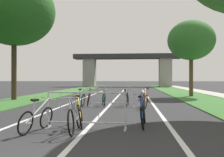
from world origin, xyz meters
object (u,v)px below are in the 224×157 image
at_px(bicycle_silver_5, 75,118).
at_px(bicycle_black_2, 127,99).
at_px(tree_right_pine_far, 191,40).
at_px(bicycle_white_3, 37,119).
at_px(bicycle_teal_4, 104,99).
at_px(bicycle_orange_8, 145,100).
at_px(bicycle_red_7, 89,98).
at_px(crowd_barrier_nearest, 86,110).
at_px(crowd_barrier_second, 112,96).
at_px(bicycle_yellow_1, 80,114).
at_px(tree_left_cypress_far, 14,11).
at_px(bicycle_blue_0, 143,114).
at_px(bicycle_green_6, 80,100).

bearing_deg(bicycle_silver_5, bicycle_black_2, -102.91).
distance_m(tree_right_pine_far, bicycle_white_3, 16.14).
distance_m(bicycle_teal_4, bicycle_orange_8, 2.30).
bearing_deg(bicycle_red_7, bicycle_white_3, 77.68).
distance_m(crowd_barrier_nearest, bicycle_red_7, 6.47).
bearing_deg(crowd_barrier_nearest, bicycle_black_2, 81.05).
bearing_deg(bicycle_black_2, crowd_barrier_second, -148.85).
xyz_separation_m(crowd_barrier_nearest, bicycle_yellow_1, (-0.26, 0.45, -0.16)).
bearing_deg(crowd_barrier_nearest, tree_left_cypress_far, 126.11).
distance_m(bicycle_blue_0, bicycle_yellow_1, 1.89).
distance_m(tree_left_cypress_far, bicycle_teal_4, 8.87).
bearing_deg(bicycle_white_3, bicycle_orange_8, 74.28).
bearing_deg(bicycle_white_3, bicycle_black_2, 83.96).
distance_m(bicycle_blue_0, bicycle_silver_5, 2.06).
relative_size(crowd_barrier_second, bicycle_white_3, 1.46).
xyz_separation_m(bicycle_teal_4, bicycle_red_7, (-0.84, 0.13, 0.03)).
bearing_deg(tree_right_pine_far, bicycle_red_7, -134.84).
distance_m(bicycle_black_2, bicycle_green_6, 2.46).
xyz_separation_m(tree_right_pine_far, bicycle_teal_4, (-6.10, -7.11, -4.11)).
relative_size(crowd_barrier_nearest, crowd_barrier_second, 1.00).
bearing_deg(bicycle_teal_4, bicycle_white_3, 70.52).
relative_size(tree_left_cypress_far, crowd_barrier_second, 3.55).
bearing_deg(bicycle_green_6, tree_left_cypress_far, 149.16).
relative_size(bicycle_teal_4, bicycle_red_7, 0.97).
relative_size(bicycle_white_3, bicycle_orange_8, 0.91).
height_order(crowd_barrier_second, bicycle_red_7, crowd_barrier_second).
relative_size(bicycle_teal_4, bicycle_orange_8, 0.95).
bearing_deg(bicycle_silver_5, bicycle_red_7, -85.50).
bearing_deg(bicycle_green_6, crowd_barrier_nearest, -71.83).
height_order(bicycle_blue_0, bicycle_silver_5, bicycle_blue_0).
xyz_separation_m(bicycle_blue_0, bicycle_red_7, (-2.71, 5.90, 0.01)).
xyz_separation_m(tree_left_cypress_far, bicycle_black_2, (7.55, -2.81, -5.54)).
xyz_separation_m(crowd_barrier_nearest, bicycle_teal_4, (-0.24, 6.25, -0.17)).
xyz_separation_m(tree_right_pine_far, bicycle_yellow_1, (-6.12, -12.91, -4.10)).
bearing_deg(bicycle_yellow_1, bicycle_orange_8, 55.05).
xyz_separation_m(bicycle_black_2, bicycle_white_3, (-2.20, -6.75, -0.02)).
bearing_deg(bicycle_white_3, bicycle_red_7, 100.85).
height_order(bicycle_teal_4, bicycle_green_6, bicycle_green_6).
bearing_deg(crowd_barrier_nearest, bicycle_teal_4, 92.22).
height_order(tree_right_pine_far, bicycle_green_6, tree_right_pine_far).
distance_m(crowd_barrier_second, bicycle_black_2, 0.86).
bearing_deg(bicycle_teal_4, bicycle_black_2, 166.41).
bearing_deg(bicycle_yellow_1, bicycle_green_6, 90.85).
bearing_deg(bicycle_teal_4, bicycle_silver_5, 78.97).
height_order(crowd_barrier_nearest, crowd_barrier_second, same).
xyz_separation_m(bicycle_black_2, bicycle_silver_5, (-1.19, -6.65, 0.01)).
bearing_deg(bicycle_silver_5, crowd_barrier_nearest, -118.00).
bearing_deg(tree_right_pine_far, crowd_barrier_second, -126.72).
relative_size(tree_left_cypress_far, bicycle_green_6, 4.80).
bearing_deg(bicycle_green_6, bicycle_silver_5, -74.89).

